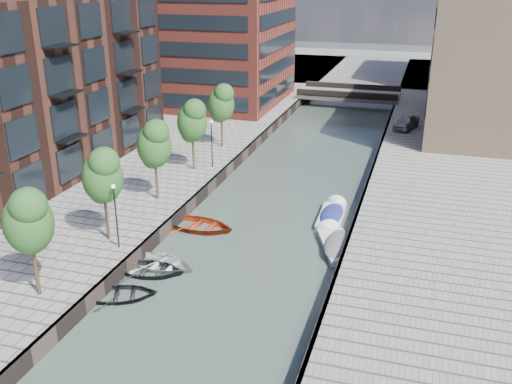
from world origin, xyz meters
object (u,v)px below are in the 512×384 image
at_px(tree_4, 154,143).
at_px(motorboat_3, 332,215).
at_px(tree_6, 221,102).
at_px(car, 406,122).
at_px(tree_5, 192,120).
at_px(tree_2, 28,219).
at_px(bridge, 349,94).
at_px(sloop_1, 121,298).
at_px(sloop_2, 199,229).
at_px(tree_3, 102,174).
at_px(sloop_4, 149,273).
at_px(sloop_3, 161,267).
at_px(motorboat_4, 335,244).

distance_m(tree_4, motorboat_3, 13.95).
distance_m(tree_6, car, 20.63).
bearing_deg(tree_5, tree_2, -90.00).
relative_size(bridge, motorboat_3, 2.60).
height_order(sloop_1, sloop_2, sloop_2).
xyz_separation_m(motorboat_3, car, (3.87, 23.14, 1.53)).
xyz_separation_m(tree_3, sloop_2, (4.17, 4.87, -5.31)).
distance_m(tree_4, tree_6, 14.00).
bearing_deg(sloop_4, tree_3, 58.07).
bearing_deg(tree_2, tree_3, 90.00).
bearing_deg(sloop_3, sloop_4, 163.65).
bearing_deg(bridge, sloop_1, -95.61).
distance_m(tree_6, sloop_3, 22.87).
bearing_deg(sloop_1, motorboat_4, -69.80).
distance_m(sloop_3, motorboat_4, 11.34).
bearing_deg(tree_4, sloop_3, -63.05).
bearing_deg(sloop_4, tree_2, 138.97).
bearing_deg(tree_6, bridge, 71.90).
xyz_separation_m(tree_2, car, (16.60, 39.72, -3.58)).
relative_size(tree_4, tree_5, 1.00).
distance_m(sloop_1, sloop_4, 2.94).
bearing_deg(bridge, tree_2, -98.95).
bearing_deg(sloop_3, tree_2, 152.54).
relative_size(tree_5, tree_6, 1.00).
xyz_separation_m(tree_4, motorboat_3, (12.72, 2.58, -5.11)).
bearing_deg(tree_6, sloop_3, -79.62).
xyz_separation_m(motorboat_3, motorboat_4, (1.00, -4.62, 0.01)).
distance_m(motorboat_3, motorboat_4, 4.73).
relative_size(tree_2, motorboat_3, 1.19).
height_order(tree_5, car, tree_5).
distance_m(tree_6, motorboat_3, 17.84).
relative_size(sloop_4, car, 1.03).
xyz_separation_m(bridge, motorboat_4, (5.22, -42.04, -1.18)).
height_order(tree_5, sloop_3, tree_5).
xyz_separation_m(tree_2, tree_3, (0.00, 7.00, 0.00)).
bearing_deg(tree_3, tree_5, 90.00).
bearing_deg(sloop_1, sloop_2, -27.42).
bearing_deg(sloop_3, motorboat_3, -34.00).
bearing_deg(car, tree_6, -127.23).
relative_size(tree_5, motorboat_3, 1.19).
distance_m(tree_5, sloop_1, 19.73).
relative_size(sloop_3, motorboat_4, 0.84).
height_order(tree_4, motorboat_4, tree_4).
bearing_deg(motorboat_3, tree_4, -168.53).
height_order(tree_2, tree_5, same).
distance_m(tree_3, car, 36.86).
xyz_separation_m(bridge, tree_4, (-8.50, -40.00, 3.92)).
distance_m(tree_2, sloop_4, 8.30).
xyz_separation_m(tree_4, sloop_4, (3.65, -8.76, -5.31)).
bearing_deg(car, sloop_4, -93.03).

